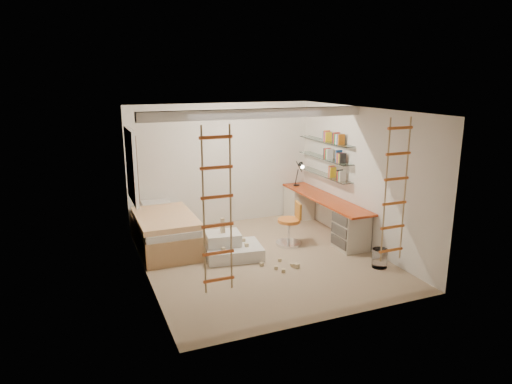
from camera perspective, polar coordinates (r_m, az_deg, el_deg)
name	(u,v)px	position (r m, az deg, el deg)	size (l,w,h in m)	color
floor	(262,259)	(8.15, 0.80, -8.35)	(4.50, 4.50, 0.00)	tan
ceiling_beam	(256,114)	(7.82, 0.00, 9.77)	(4.00, 0.18, 0.16)	white
window_frame	(131,166)	(8.63, -15.33, 3.18)	(0.06, 1.15, 1.35)	white
window_blind	(133,166)	(8.63, -15.07, 3.20)	(0.02, 1.00, 1.20)	#4C2D1E
rope_ladder_left	(217,211)	(5.65, -4.85, -2.41)	(0.41, 0.04, 2.13)	#DD5225
rope_ladder_right	(395,191)	(6.91, 17.02, 0.10)	(0.41, 0.04, 2.13)	orange
waste_bin	(380,258)	(8.03, 15.21, -7.98)	(0.26, 0.26, 0.32)	white
desk	(323,213)	(9.47, 8.38, -2.64)	(0.56, 2.80, 0.75)	#C14116
shelves	(325,158)	(9.52, 8.59, 4.22)	(0.25, 1.80, 0.71)	white
bed	(164,230)	(8.74, -11.39, -4.74)	(1.02, 2.00, 0.69)	#AD7F51
task_lamp	(300,170)	(10.08, 5.54, 2.77)	(0.14, 0.36, 0.57)	black
swivel_chair	(290,229)	(8.72, 4.30, -4.68)	(0.58, 0.58, 0.83)	orange
play_platform	(230,248)	(8.20, -3.23, -6.95)	(1.07, 0.88, 0.44)	silver
toy_blocks	(255,249)	(7.94, -0.15, -7.14)	(1.13, 1.15, 0.71)	#CCB284
books	(325,151)	(9.50, 8.63, 5.11)	(0.14, 0.70, 0.92)	white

